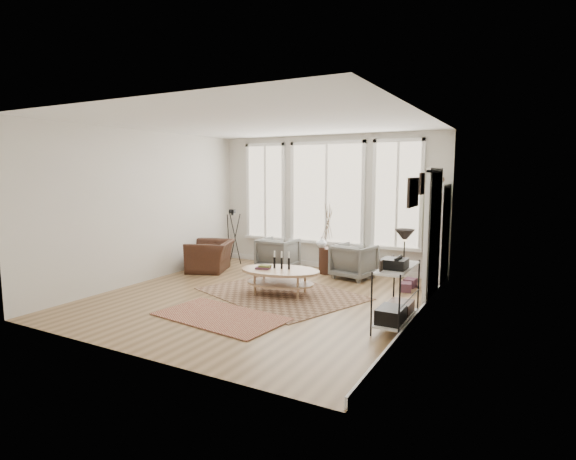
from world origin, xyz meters
The scene contains 17 objects.
room centered at (0.02, 0.03, 1.43)m, with size 5.50×5.54×2.90m.
bay_window centered at (0.00, 2.71, 1.61)m, with size 4.14×0.12×2.24m.
door centered at (2.57, 1.15, 1.12)m, with size 0.09×1.06×2.22m.
bookcase centered at (2.44, 2.23, 0.96)m, with size 0.31×0.85×2.06m.
low_shelf centered at (2.38, -0.30, 0.51)m, with size 0.38×1.08×1.30m.
wall_art centered at (2.58, -0.27, 1.88)m, with size 0.04×0.88×0.44m.
rug_main centered at (0.19, 0.38, 0.01)m, with size 2.60×1.95×0.01m, color brown.
rug_runner centered at (0.03, -1.15, 0.01)m, with size 1.90×1.06×0.01m, color maroon.
coffee_table centered at (0.17, 0.34, 0.34)m, with size 1.53×1.12×0.64m.
armchair_left centered at (-0.84, 2.05, 0.35)m, with size 0.74×0.77×0.70m, color slate.
armchair_right centered at (0.88, 2.10, 0.34)m, with size 0.74×0.76×0.69m, color slate.
side_table centered at (0.24, 2.25, 0.72)m, with size 0.36×0.36×1.50m.
vase centered at (0.11, 2.22, 0.65)m, with size 0.22×0.22×0.23m, color silver.
accent_chair centered at (-2.07, 1.28, 0.32)m, with size 0.86×0.99×0.64m, color #3A1D13.
tripod_camera centered at (-2.03, 2.05, 0.58)m, with size 0.45×0.45×1.27m.
book_stack_near centered at (2.05, 1.92, 0.08)m, with size 0.20×0.25×0.16m, color maroon.
book_stack_far centered at (2.05, 1.59, 0.08)m, with size 0.19×0.24×0.16m, color maroon.
Camera 1 is at (3.93, -6.25, 2.11)m, focal length 28.00 mm.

